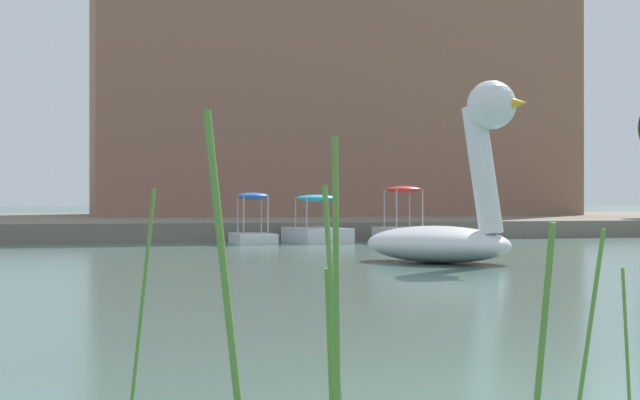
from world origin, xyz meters
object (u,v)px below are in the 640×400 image
(parked_van, at_px, (352,194))
(swan_boat, at_px, (451,213))
(pedal_boat_cyan, at_px, (317,229))
(pedal_boat_blue, at_px, (253,228))
(pedal_boat_red, at_px, (403,226))

(parked_van, bearing_deg, swan_boat, -101.58)
(pedal_boat_cyan, distance_m, parked_van, 15.69)
(swan_boat, distance_m, pedal_boat_cyan, 9.15)
(pedal_boat_blue, distance_m, parked_van, 16.62)
(swan_boat, bearing_deg, pedal_boat_blue, 104.90)
(pedal_boat_blue, bearing_deg, pedal_boat_red, -2.51)
(pedal_boat_blue, xyz_separation_m, pedal_boat_red, (4.47, -0.20, 0.02))
(swan_boat, height_order, pedal_boat_cyan, swan_boat)
(swan_boat, xyz_separation_m, pedal_boat_red, (2.09, 8.73, -0.50))
(swan_boat, xyz_separation_m, pedal_boat_blue, (-2.38, 8.93, -0.53))
(swan_boat, xyz_separation_m, parked_van, (4.88, 23.83, 0.56))
(swan_boat, relative_size, pedal_boat_red, 1.72)
(pedal_boat_cyan, bearing_deg, pedal_boat_red, -8.80)
(swan_boat, distance_m, pedal_boat_blue, 9.25)
(pedal_boat_blue, xyz_separation_m, parked_van, (7.26, 14.91, 1.09))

